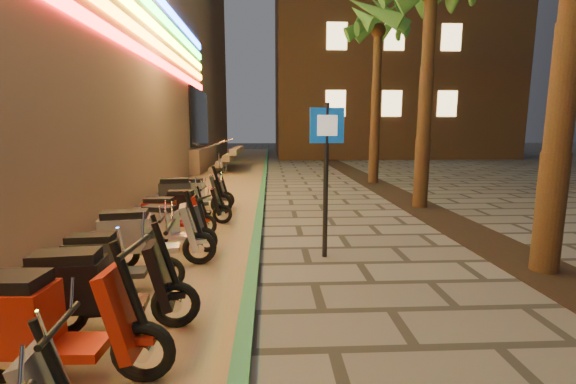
{
  "coord_description": "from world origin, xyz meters",
  "views": [
    {
      "loc": [
        -0.62,
        -3.5,
        2.16
      ],
      "look_at": [
        -0.34,
        2.44,
        1.2
      ],
      "focal_mm": 24.0,
      "sensor_mm": 36.0,
      "label": 1
    }
  ],
  "objects_px": {
    "scooter_4": "(95,287)",
    "pedestrian_sign": "(326,159)",
    "scooter_9": "(191,205)",
    "scooter_11": "(200,192)",
    "scooter_6": "(145,236)",
    "scooter_3": "(40,323)",
    "scooter_5": "(111,260)",
    "scooter_10": "(187,195)",
    "scooter_7": "(171,225)",
    "scooter_8": "(171,215)"
  },
  "relations": [
    {
      "from": "scooter_5",
      "to": "scooter_6",
      "type": "relative_size",
      "value": 0.86
    },
    {
      "from": "scooter_3",
      "to": "scooter_4",
      "type": "bearing_deg",
      "value": 84.88
    },
    {
      "from": "pedestrian_sign",
      "to": "scooter_5",
      "type": "relative_size",
      "value": 1.72
    },
    {
      "from": "pedestrian_sign",
      "to": "scooter_9",
      "type": "height_order",
      "value": "pedestrian_sign"
    },
    {
      "from": "pedestrian_sign",
      "to": "scooter_6",
      "type": "relative_size",
      "value": 1.49
    },
    {
      "from": "scooter_11",
      "to": "scooter_10",
      "type": "bearing_deg",
      "value": -92.44
    },
    {
      "from": "scooter_11",
      "to": "scooter_5",
      "type": "bearing_deg",
      "value": -85.81
    },
    {
      "from": "scooter_8",
      "to": "scooter_11",
      "type": "relative_size",
      "value": 0.96
    },
    {
      "from": "pedestrian_sign",
      "to": "scooter_7",
      "type": "relative_size",
      "value": 1.79
    },
    {
      "from": "pedestrian_sign",
      "to": "scooter_5",
      "type": "distance_m",
      "value": 3.55
    },
    {
      "from": "scooter_5",
      "to": "scooter_7",
      "type": "bearing_deg",
      "value": 75.74
    },
    {
      "from": "scooter_7",
      "to": "scooter_11",
      "type": "height_order",
      "value": "scooter_11"
    },
    {
      "from": "pedestrian_sign",
      "to": "scooter_6",
      "type": "height_order",
      "value": "pedestrian_sign"
    },
    {
      "from": "scooter_6",
      "to": "scooter_3",
      "type": "bearing_deg",
      "value": -100.55
    },
    {
      "from": "scooter_5",
      "to": "scooter_9",
      "type": "xyz_separation_m",
      "value": [
        0.3,
        3.77,
        -0.01
      ]
    },
    {
      "from": "scooter_7",
      "to": "scooter_8",
      "type": "distance_m",
      "value": 0.9
    },
    {
      "from": "scooter_5",
      "to": "scooter_9",
      "type": "relative_size",
      "value": 1.03
    },
    {
      "from": "scooter_5",
      "to": "scooter_8",
      "type": "height_order",
      "value": "scooter_5"
    },
    {
      "from": "scooter_5",
      "to": "scooter_9",
      "type": "height_order",
      "value": "scooter_5"
    },
    {
      "from": "scooter_3",
      "to": "scooter_6",
      "type": "distance_m",
      "value": 2.77
    },
    {
      "from": "scooter_7",
      "to": "scooter_10",
      "type": "xyz_separation_m",
      "value": [
        -0.29,
        2.73,
        0.1
      ]
    },
    {
      "from": "pedestrian_sign",
      "to": "scooter_11",
      "type": "relative_size",
      "value": 1.69
    },
    {
      "from": "scooter_8",
      "to": "scooter_9",
      "type": "distance_m",
      "value": 1.01
    },
    {
      "from": "scooter_6",
      "to": "scooter_9",
      "type": "bearing_deg",
      "value": 76.47
    },
    {
      "from": "scooter_4",
      "to": "pedestrian_sign",
      "type": "bearing_deg",
      "value": 34.22
    },
    {
      "from": "pedestrian_sign",
      "to": "scooter_11",
      "type": "height_order",
      "value": "pedestrian_sign"
    },
    {
      "from": "scooter_3",
      "to": "scooter_9",
      "type": "xyz_separation_m",
      "value": [
        0.13,
        5.64,
        -0.1
      ]
    },
    {
      "from": "scooter_4",
      "to": "scooter_9",
      "type": "height_order",
      "value": "scooter_4"
    },
    {
      "from": "scooter_10",
      "to": "scooter_4",
      "type": "bearing_deg",
      "value": -97.06
    },
    {
      "from": "scooter_10",
      "to": "scooter_8",
      "type": "bearing_deg",
      "value": -97.55
    },
    {
      "from": "pedestrian_sign",
      "to": "scooter_4",
      "type": "xyz_separation_m",
      "value": [
        -2.78,
        -2.41,
        -1.16
      ]
    },
    {
      "from": "scooter_8",
      "to": "scooter_11",
      "type": "bearing_deg",
      "value": 90.1
    },
    {
      "from": "scooter_3",
      "to": "scooter_10",
      "type": "xyz_separation_m",
      "value": [
        -0.15,
        6.51,
        0.0
      ]
    },
    {
      "from": "scooter_3",
      "to": "scooter_5",
      "type": "bearing_deg",
      "value": 97.01
    },
    {
      "from": "scooter_5",
      "to": "scooter_7",
      "type": "distance_m",
      "value": 1.94
    },
    {
      "from": "pedestrian_sign",
      "to": "scooter_4",
      "type": "height_order",
      "value": "pedestrian_sign"
    },
    {
      "from": "pedestrian_sign",
      "to": "scooter_10",
      "type": "xyz_separation_m",
      "value": [
        -3.03,
        3.3,
        -1.13
      ]
    },
    {
      "from": "scooter_6",
      "to": "scooter_10",
      "type": "xyz_separation_m",
      "value": [
        -0.14,
        3.74,
        0.02
      ]
    },
    {
      "from": "scooter_6",
      "to": "scooter_9",
      "type": "height_order",
      "value": "scooter_6"
    },
    {
      "from": "scooter_5",
      "to": "pedestrian_sign",
      "type": "bearing_deg",
      "value": 18.52
    },
    {
      "from": "scooter_5",
      "to": "scooter_10",
      "type": "xyz_separation_m",
      "value": [
        0.01,
        4.65,
        0.09
      ]
    },
    {
      "from": "scooter_7",
      "to": "scooter_10",
      "type": "height_order",
      "value": "scooter_10"
    },
    {
      "from": "scooter_4",
      "to": "scooter_10",
      "type": "height_order",
      "value": "scooter_10"
    },
    {
      "from": "scooter_6",
      "to": "scooter_8",
      "type": "relative_size",
      "value": 1.18
    },
    {
      "from": "scooter_10",
      "to": "scooter_3",
      "type": "bearing_deg",
      "value": -98.25
    },
    {
      "from": "scooter_9",
      "to": "pedestrian_sign",
      "type": "bearing_deg",
      "value": -43.49
    },
    {
      "from": "scooter_7",
      "to": "scooter_11",
      "type": "bearing_deg",
      "value": 110.01
    },
    {
      "from": "scooter_9",
      "to": "scooter_11",
      "type": "bearing_deg",
      "value": 92.08
    },
    {
      "from": "pedestrian_sign",
      "to": "scooter_5",
      "type": "height_order",
      "value": "pedestrian_sign"
    },
    {
      "from": "scooter_5",
      "to": "scooter_7",
      "type": "relative_size",
      "value": 1.04
    }
  ]
}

